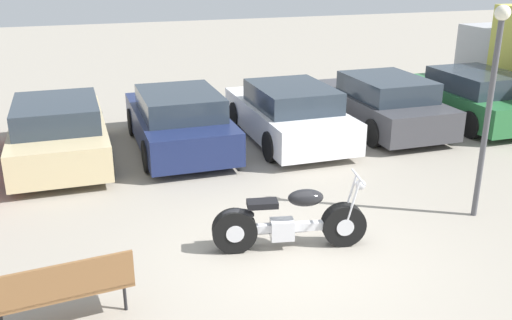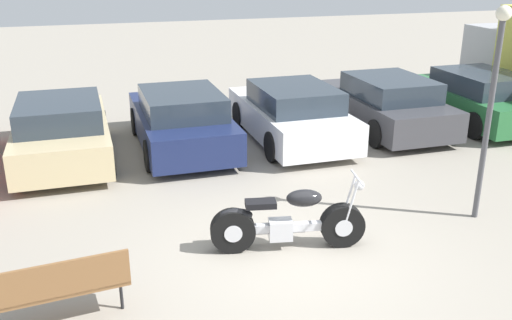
{
  "view_description": "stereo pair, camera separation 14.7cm",
  "coord_description": "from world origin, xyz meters",
  "px_view_note": "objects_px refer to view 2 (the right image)",
  "views": [
    {
      "loc": [
        -2.78,
        -6.65,
        4.11
      ],
      "look_at": [
        0.01,
        1.82,
        0.85
      ],
      "focal_mm": 40.0,
      "sensor_mm": 36.0,
      "label": 1
    },
    {
      "loc": [
        -2.64,
        -6.7,
        4.11
      ],
      "look_at": [
        0.01,
        1.82,
        0.85
      ],
      "focal_mm": 40.0,
      "sensor_mm": 36.0,
      "label": 2
    }
  ],
  "objects_px": {
    "parked_car_dark_grey": "(385,104)",
    "lamp_post": "(493,89)",
    "parked_car_navy": "(181,121)",
    "motorcycle": "(286,223)",
    "parked_car_champagne": "(62,131)",
    "parked_car_green": "(475,98)",
    "parked_car_white": "(291,114)",
    "park_bench": "(59,285)"
  },
  "relations": [
    {
      "from": "motorcycle",
      "to": "park_bench",
      "type": "relative_size",
      "value": 1.41
    },
    {
      "from": "parked_car_champagne",
      "to": "parked_car_green",
      "type": "height_order",
      "value": "same"
    },
    {
      "from": "park_bench",
      "to": "motorcycle",
      "type": "bearing_deg",
      "value": 17.67
    },
    {
      "from": "parked_car_champagne",
      "to": "parked_car_dark_grey",
      "type": "xyz_separation_m",
      "value": [
        7.51,
        -0.01,
        0.0
      ]
    },
    {
      "from": "motorcycle",
      "to": "parked_car_white",
      "type": "relative_size",
      "value": 0.55
    },
    {
      "from": "parked_car_navy",
      "to": "parked_car_dark_grey",
      "type": "bearing_deg",
      "value": -0.33
    },
    {
      "from": "park_bench",
      "to": "parked_car_champagne",
      "type": "bearing_deg",
      "value": 90.18
    },
    {
      "from": "parked_car_champagne",
      "to": "park_bench",
      "type": "bearing_deg",
      "value": -89.82
    },
    {
      "from": "park_bench",
      "to": "lamp_post",
      "type": "distance_m",
      "value": 6.74
    },
    {
      "from": "parked_car_champagne",
      "to": "parked_car_dark_grey",
      "type": "distance_m",
      "value": 7.51
    },
    {
      "from": "parked_car_navy",
      "to": "park_bench",
      "type": "xyz_separation_m",
      "value": [
        -2.48,
        -5.98,
        -0.09
      ]
    },
    {
      "from": "parked_car_champagne",
      "to": "park_bench",
      "type": "xyz_separation_m",
      "value": [
        0.02,
        -5.96,
        -0.09
      ]
    },
    {
      "from": "lamp_post",
      "to": "parked_car_green",
      "type": "bearing_deg",
      "value": 53.48
    },
    {
      "from": "parked_car_navy",
      "to": "park_bench",
      "type": "bearing_deg",
      "value": -112.55
    },
    {
      "from": "motorcycle",
      "to": "parked_car_navy",
      "type": "bearing_deg",
      "value": 97.16
    },
    {
      "from": "motorcycle",
      "to": "parked_car_dark_grey",
      "type": "xyz_separation_m",
      "value": [
        4.38,
        4.96,
        0.22
      ]
    },
    {
      "from": "park_bench",
      "to": "parked_car_dark_grey",
      "type": "bearing_deg",
      "value": 38.48
    },
    {
      "from": "parked_car_champagne",
      "to": "parked_car_navy",
      "type": "relative_size",
      "value": 1.0
    },
    {
      "from": "parked_car_white",
      "to": "parked_car_champagne",
      "type": "bearing_deg",
      "value": 177.99
    },
    {
      "from": "parked_car_white",
      "to": "parked_car_green",
      "type": "height_order",
      "value": "same"
    },
    {
      "from": "parked_car_champagne",
      "to": "parked_car_white",
      "type": "relative_size",
      "value": 1.0
    },
    {
      "from": "parked_car_white",
      "to": "park_bench",
      "type": "relative_size",
      "value": 2.57
    },
    {
      "from": "parked_car_dark_grey",
      "to": "lamp_post",
      "type": "relative_size",
      "value": 1.22
    },
    {
      "from": "parked_car_navy",
      "to": "parked_car_white",
      "type": "xyz_separation_m",
      "value": [
        2.5,
        -0.2,
        0.0
      ]
    },
    {
      "from": "parked_car_champagne",
      "to": "park_bench",
      "type": "distance_m",
      "value": 5.96
    },
    {
      "from": "parked_car_white",
      "to": "lamp_post",
      "type": "bearing_deg",
      "value": -72.68
    },
    {
      "from": "parked_car_dark_grey",
      "to": "lamp_post",
      "type": "bearing_deg",
      "value": -101.89
    },
    {
      "from": "parked_car_dark_grey",
      "to": "parked_car_green",
      "type": "xyz_separation_m",
      "value": [
        2.5,
        -0.12,
        0.0
      ]
    },
    {
      "from": "parked_car_navy",
      "to": "lamp_post",
      "type": "relative_size",
      "value": 1.22
    },
    {
      "from": "parked_car_white",
      "to": "park_bench",
      "type": "xyz_separation_m",
      "value": [
        -4.99,
        -5.78,
        -0.09
      ]
    },
    {
      "from": "motorcycle",
      "to": "parked_car_dark_grey",
      "type": "height_order",
      "value": "parked_car_dark_grey"
    },
    {
      "from": "parked_car_white",
      "to": "parked_car_dark_grey",
      "type": "height_order",
      "value": "same"
    },
    {
      "from": "parked_car_navy",
      "to": "parked_car_white",
      "type": "relative_size",
      "value": 1.0
    },
    {
      "from": "parked_car_champagne",
      "to": "parked_car_navy",
      "type": "height_order",
      "value": "same"
    },
    {
      "from": "parked_car_navy",
      "to": "parked_car_white",
      "type": "bearing_deg",
      "value": -4.5
    },
    {
      "from": "parked_car_dark_grey",
      "to": "park_bench",
      "type": "distance_m",
      "value": 9.57
    },
    {
      "from": "parked_car_navy",
      "to": "parked_car_dark_grey",
      "type": "relative_size",
      "value": 1.0
    },
    {
      "from": "parked_car_green",
      "to": "parked_car_champagne",
      "type": "bearing_deg",
      "value": 179.27
    },
    {
      "from": "motorcycle",
      "to": "park_bench",
      "type": "bearing_deg",
      "value": -162.33
    },
    {
      "from": "park_bench",
      "to": "lamp_post",
      "type": "relative_size",
      "value": 0.47
    },
    {
      "from": "parked_car_green",
      "to": "parked_car_dark_grey",
      "type": "bearing_deg",
      "value": 177.23
    },
    {
      "from": "motorcycle",
      "to": "lamp_post",
      "type": "height_order",
      "value": "lamp_post"
    }
  ]
}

